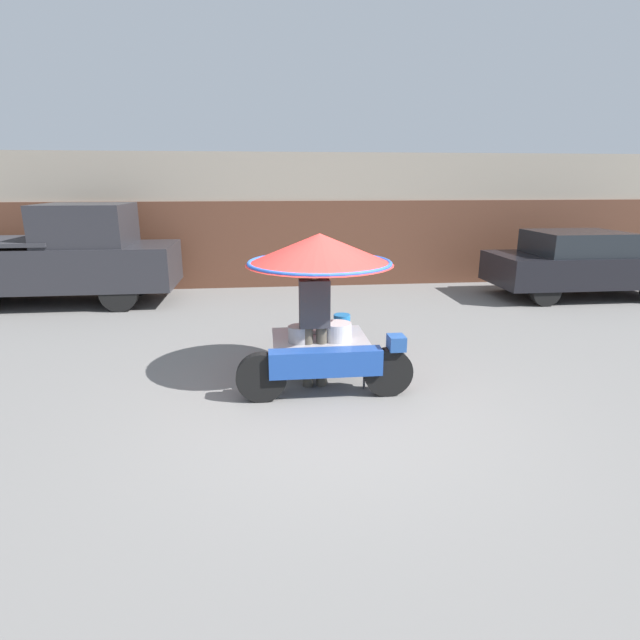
% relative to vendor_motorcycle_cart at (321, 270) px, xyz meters
% --- Properties ---
extents(ground_plane, '(36.00, 36.00, 0.00)m').
position_rel_vendor_motorcycle_cart_xyz_m(ground_plane, '(0.03, -0.86, -1.51)').
color(ground_plane, slate).
extents(shopfront_building, '(28.00, 2.06, 3.27)m').
position_rel_vendor_motorcycle_cart_xyz_m(shopfront_building, '(0.03, 7.27, 0.12)').
color(shopfront_building, gray).
rests_on(shopfront_building, ground).
extents(vendor_motorcycle_cart, '(2.18, 1.90, 1.96)m').
position_rel_vendor_motorcycle_cart_xyz_m(vendor_motorcycle_cart, '(0.00, 0.00, 0.00)').
color(vendor_motorcycle_cart, black).
rests_on(vendor_motorcycle_cart, ground).
extents(vendor_person, '(0.38, 0.22, 1.63)m').
position_rel_vendor_motorcycle_cart_xyz_m(vendor_person, '(-0.10, -0.18, -0.59)').
color(vendor_person, '#4C473D').
rests_on(vendor_person, ground).
extents(parked_car, '(4.12, 1.81, 1.50)m').
position_rel_vendor_motorcycle_cart_xyz_m(parked_car, '(6.48, 4.35, -0.73)').
color(parked_car, black).
rests_on(parked_car, ground).
extents(pickup_truck, '(5.21, 1.79, 2.14)m').
position_rel_vendor_motorcycle_cart_xyz_m(pickup_truck, '(-5.11, 4.90, -0.49)').
color(pickup_truck, black).
rests_on(pickup_truck, ground).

